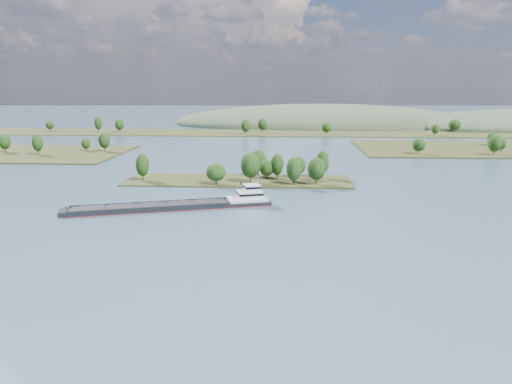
{
  "coord_description": "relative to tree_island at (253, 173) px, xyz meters",
  "views": [
    {
      "loc": [
        20.94,
        -37.66,
        42.49
      ],
      "look_at": [
        10.95,
        130.0,
        6.0
      ],
      "focal_mm": 35.0,
      "sensor_mm": 36.0,
      "label": 1
    }
  ],
  "objects": [
    {
      "name": "tree_island",
      "position": [
        0.0,
        0.0,
        0.0
      ],
      "size": [
        100.0,
        30.34,
        14.35
      ],
      "color": "#2A3015",
      "rests_on": "ground"
    },
    {
      "name": "back_shoreline",
      "position": [
        0.53,
        220.73,
        -3.47
      ],
      "size": [
        900.0,
        60.0,
        14.91
      ],
      "color": "#2A3015",
      "rests_on": "ground"
    },
    {
      "name": "cargo_barge",
      "position": [
        -20.87,
        -49.09,
        -2.88
      ],
      "size": [
        71.08,
        29.39,
        9.71
      ],
      "color": "black",
      "rests_on": "ground"
    },
    {
      "name": "hill_west",
      "position": [
        53.45,
        320.92,
        -4.1
      ],
      "size": [
        320.0,
        160.0,
        44.0
      ],
      "primitive_type": "ellipsoid",
      "color": "#374530",
      "rests_on": "ground"
    },
    {
      "name": "ground",
      "position": [
        -6.55,
        -59.08,
        -4.1
      ],
      "size": [
        1800.0,
        1800.0,
        0.0
      ],
      "primitive_type": "plane",
      "color": "#3B5165",
      "rests_on": "ground"
    }
  ]
}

